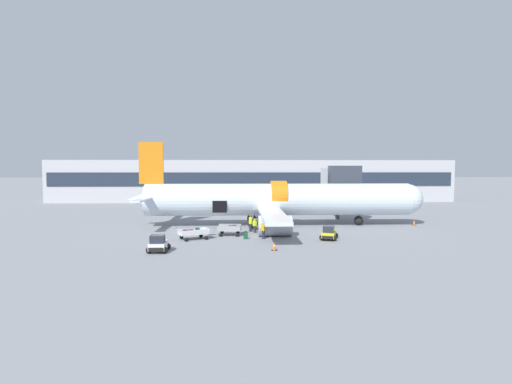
{
  "coord_description": "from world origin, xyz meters",
  "views": [
    {
      "loc": [
        -2.76,
        -45.71,
        7.16
      ],
      "look_at": [
        -0.89,
        -0.77,
        4.41
      ],
      "focal_mm": 28.0,
      "sensor_mm": 36.0,
      "label": 1
    }
  ],
  "objects_px": {
    "baggage_cart_queued": "(194,234)",
    "suitcase_on_tarmac_upright": "(246,236)",
    "baggage_tug_lead": "(158,245)",
    "ground_crew_driver": "(268,223)",
    "ground_crew_supervisor": "(251,223)",
    "baggage_tug_mid": "(329,234)",
    "baggage_cart_loading": "(231,230)",
    "ground_crew_loader_b": "(263,230)",
    "ground_crew_loader_a": "(255,225)",
    "airplane": "(275,200)"
  },
  "relations": [
    {
      "from": "airplane",
      "to": "suitcase_on_tarmac_upright",
      "type": "height_order",
      "value": "airplane"
    },
    {
      "from": "baggage_cart_loading",
      "to": "suitcase_on_tarmac_upright",
      "type": "bearing_deg",
      "value": -55.98
    },
    {
      "from": "airplane",
      "to": "ground_crew_supervisor",
      "type": "relative_size",
      "value": 19.61
    },
    {
      "from": "baggage_tug_mid",
      "to": "ground_crew_loader_b",
      "type": "bearing_deg",
      "value": 174.18
    },
    {
      "from": "baggage_tug_lead",
      "to": "ground_crew_driver",
      "type": "height_order",
      "value": "ground_crew_driver"
    },
    {
      "from": "baggage_cart_loading",
      "to": "ground_crew_loader_b",
      "type": "distance_m",
      "value": 4.06
    },
    {
      "from": "baggage_cart_loading",
      "to": "ground_crew_loader_b",
      "type": "height_order",
      "value": "ground_crew_loader_b"
    },
    {
      "from": "baggage_tug_mid",
      "to": "ground_crew_supervisor",
      "type": "distance_m",
      "value": 9.32
    },
    {
      "from": "baggage_cart_loading",
      "to": "ground_crew_supervisor",
      "type": "xyz_separation_m",
      "value": [
        2.2,
        2.37,
        0.42
      ]
    },
    {
      "from": "ground_crew_loader_b",
      "to": "ground_crew_supervisor",
      "type": "bearing_deg",
      "value": 103.91
    },
    {
      "from": "airplane",
      "to": "baggage_tug_mid",
      "type": "relative_size",
      "value": 12.69
    },
    {
      "from": "baggage_tug_mid",
      "to": "ground_crew_loader_b",
      "type": "distance_m",
      "value": 6.55
    },
    {
      "from": "suitcase_on_tarmac_upright",
      "to": "airplane",
      "type": "bearing_deg",
      "value": 67.57
    },
    {
      "from": "baggage_tug_mid",
      "to": "ground_crew_supervisor",
      "type": "height_order",
      "value": "ground_crew_supervisor"
    },
    {
      "from": "airplane",
      "to": "ground_crew_supervisor",
      "type": "height_order",
      "value": "airplane"
    },
    {
      "from": "ground_crew_supervisor",
      "to": "suitcase_on_tarmac_upright",
      "type": "relative_size",
      "value": 2.33
    },
    {
      "from": "baggage_tug_lead",
      "to": "ground_crew_loader_b",
      "type": "distance_m",
      "value": 11.01
    },
    {
      "from": "baggage_tug_mid",
      "to": "baggage_cart_loading",
      "type": "distance_m",
      "value": 10.28
    },
    {
      "from": "airplane",
      "to": "baggage_cart_queued",
      "type": "xyz_separation_m",
      "value": [
        -8.9,
        -9.11,
        -2.58
      ]
    },
    {
      "from": "baggage_cart_loading",
      "to": "baggage_tug_mid",
      "type": "bearing_deg",
      "value": -16.53
    },
    {
      "from": "baggage_cart_loading",
      "to": "ground_crew_supervisor",
      "type": "relative_size",
      "value": 1.83
    },
    {
      "from": "suitcase_on_tarmac_upright",
      "to": "baggage_tug_lead",
      "type": "bearing_deg",
      "value": -142.31
    },
    {
      "from": "airplane",
      "to": "baggage_tug_lead",
      "type": "distance_m",
      "value": 18.89
    },
    {
      "from": "baggage_tug_mid",
      "to": "ground_crew_driver",
      "type": "bearing_deg",
      "value": 136.24
    },
    {
      "from": "suitcase_on_tarmac_upright",
      "to": "ground_crew_loader_a",
      "type": "bearing_deg",
      "value": 74.29
    },
    {
      "from": "baggage_cart_queued",
      "to": "ground_crew_loader_a",
      "type": "relative_size",
      "value": 2.4
    },
    {
      "from": "baggage_cart_queued",
      "to": "baggage_tug_lead",
      "type": "bearing_deg",
      "value": -112.3
    },
    {
      "from": "airplane",
      "to": "ground_crew_driver",
      "type": "bearing_deg",
      "value": -105.61
    },
    {
      "from": "baggage_cart_queued",
      "to": "suitcase_on_tarmac_upright",
      "type": "relative_size",
      "value": 4.77
    },
    {
      "from": "ground_crew_supervisor",
      "to": "baggage_tug_mid",
      "type": "bearing_deg",
      "value": -34.69
    },
    {
      "from": "ground_crew_loader_b",
      "to": "baggage_tug_mid",
      "type": "bearing_deg",
      "value": -5.82
    },
    {
      "from": "baggage_tug_lead",
      "to": "baggage_cart_queued",
      "type": "height_order",
      "value": "baggage_tug_lead"
    },
    {
      "from": "ground_crew_loader_a",
      "to": "baggage_cart_queued",
      "type": "bearing_deg",
      "value": -148.75
    },
    {
      "from": "ground_crew_driver",
      "to": "ground_crew_supervisor",
      "type": "xyz_separation_m",
      "value": [
        -1.94,
        -0.17,
        0.08
      ]
    },
    {
      "from": "ground_crew_loader_a",
      "to": "ground_crew_driver",
      "type": "height_order",
      "value": "ground_crew_driver"
    },
    {
      "from": "baggage_cart_queued",
      "to": "ground_crew_supervisor",
      "type": "distance_m",
      "value": 7.45
    },
    {
      "from": "baggage_cart_loading",
      "to": "baggage_cart_queued",
      "type": "relative_size",
      "value": 0.89
    },
    {
      "from": "ground_crew_loader_b",
      "to": "ground_crew_supervisor",
      "type": "distance_m",
      "value": 4.78
    },
    {
      "from": "ground_crew_loader_a",
      "to": "suitcase_on_tarmac_upright",
      "type": "bearing_deg",
      "value": -105.71
    },
    {
      "from": "airplane",
      "to": "baggage_tug_lead",
      "type": "bearing_deg",
      "value": -127.09
    },
    {
      "from": "baggage_tug_lead",
      "to": "ground_crew_loader_b",
      "type": "relative_size",
      "value": 1.36
    },
    {
      "from": "ground_crew_driver",
      "to": "suitcase_on_tarmac_upright",
      "type": "relative_size",
      "value": 2.14
    },
    {
      "from": "airplane",
      "to": "suitcase_on_tarmac_upright",
      "type": "relative_size",
      "value": 45.75
    },
    {
      "from": "baggage_tug_mid",
      "to": "baggage_cart_queued",
      "type": "relative_size",
      "value": 0.76
    },
    {
      "from": "ground_crew_driver",
      "to": "ground_crew_supervisor",
      "type": "bearing_deg",
      "value": -174.96
    },
    {
      "from": "baggage_tug_lead",
      "to": "baggage_tug_mid",
      "type": "bearing_deg",
      "value": 18.24
    },
    {
      "from": "baggage_tug_lead",
      "to": "suitcase_on_tarmac_upright",
      "type": "distance_m",
      "value": 9.52
    },
    {
      "from": "baggage_cart_queued",
      "to": "suitcase_on_tarmac_upright",
      "type": "distance_m",
      "value": 5.15
    },
    {
      "from": "ground_crew_loader_a",
      "to": "ground_crew_supervisor",
      "type": "height_order",
      "value": "ground_crew_supervisor"
    },
    {
      "from": "baggage_tug_lead",
      "to": "ground_crew_supervisor",
      "type": "height_order",
      "value": "ground_crew_supervisor"
    }
  ]
}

